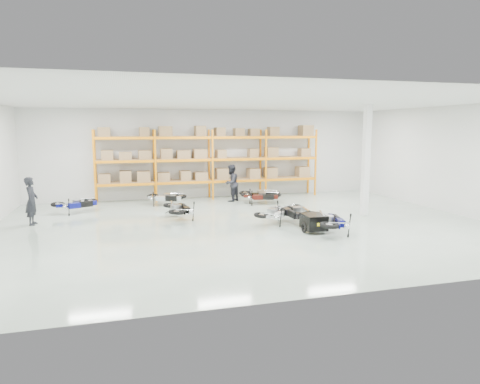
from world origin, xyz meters
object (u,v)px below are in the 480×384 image
object	(u,v)px
moto_black_far_left	(179,206)
moto_back_c	(260,192)
moto_touring_right	(296,208)
moto_back_a	(76,201)
moto_back_b	(166,195)
person_left	(32,201)
moto_back_d	(261,194)
moto_blue_centre	(331,217)
moto_silver_left	(274,210)
person_back	(231,183)
trailer	(314,222)

from	to	relation	value
moto_black_far_left	moto_back_c	world-z (taller)	moto_black_far_left
moto_touring_right	moto_back_a	size ratio (longest dim) A/B	1.10
moto_back_b	person_left	bearing A→B (deg)	138.64
moto_black_far_left	moto_back_d	xyz separation A→B (m)	(4.22, 2.45, -0.04)
moto_blue_centre	moto_back_d	size ratio (longest dim) A/B	1.13
moto_touring_right	moto_back_c	distance (m)	4.67
moto_silver_left	person_back	size ratio (longest dim) A/B	0.92
moto_back_d	person_back	size ratio (longest dim) A/B	0.89
moto_touring_right	trailer	xyz separation A→B (m)	(-0.00, -1.60, -0.19)
person_back	moto_back_c	bearing A→B (deg)	107.14
moto_back_a	moto_back_c	distance (m)	8.30
moto_touring_right	moto_back_a	world-z (taller)	moto_touring_right
moto_touring_right	person_left	distance (m)	9.82
moto_silver_left	moto_touring_right	distance (m)	0.82
moto_black_far_left	moto_back_b	bearing A→B (deg)	-89.02
moto_touring_right	moto_back_c	world-z (taller)	moto_touring_right
moto_silver_left	moto_touring_right	size ratio (longest dim) A/B	0.91
moto_silver_left	moto_blue_centre	bearing A→B (deg)	167.01
moto_back_c	person_left	distance (m)	9.93
trailer	moto_touring_right	bearing A→B (deg)	91.39
trailer	moto_back_c	world-z (taller)	moto_back_c
moto_black_far_left	person_back	bearing A→B (deg)	-132.44
moto_back_a	moto_back_b	world-z (taller)	moto_back_a
moto_black_far_left	moto_back_d	bearing A→B (deg)	-152.03
moto_black_far_left	moto_back_c	bearing A→B (deg)	-148.10
moto_back_b	person_back	distance (m)	3.26
moto_blue_centre	moto_back_b	world-z (taller)	moto_blue_centre
moto_back_a	moto_back_b	bearing A→B (deg)	-102.22
moto_blue_centre	trailer	distance (m)	0.60
moto_blue_centre	moto_back_c	size ratio (longest dim) A/B	1.07
trailer	person_back	distance (m)	7.06
trailer	moto_back_c	distance (m)	6.27
moto_blue_centre	trailer	xyz separation A→B (m)	(-0.47, 0.31, -0.20)
moto_black_far_left	trailer	world-z (taller)	moto_black_far_left
moto_silver_left	moto_touring_right	xyz separation A→B (m)	(0.82, -0.08, 0.05)
person_back	moto_back_b	bearing A→B (deg)	-39.09
person_left	moto_silver_left	bearing A→B (deg)	-101.84
moto_silver_left	moto_back_c	distance (m)	4.68
person_left	person_back	world-z (taller)	person_back
trailer	moto_back_d	bearing A→B (deg)	91.02
moto_black_far_left	trailer	bearing A→B (deg)	139.01
moto_blue_centre	moto_back_a	distance (m)	10.62
moto_blue_centre	person_left	distance (m)	10.87
moto_silver_left	moto_black_far_left	bearing A→B (deg)	17.41
moto_blue_centre	moto_touring_right	world-z (taller)	moto_blue_centre
moto_silver_left	moto_back_c	size ratio (longest dim) A/B	0.97
moto_blue_centre	moto_silver_left	size ratio (longest dim) A/B	1.10
moto_touring_right	moto_back_b	world-z (taller)	moto_touring_right
moto_blue_centre	moto_back_d	bearing A→B (deg)	-71.87
person_left	person_back	size ratio (longest dim) A/B	0.98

